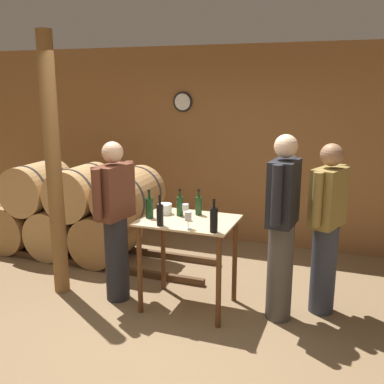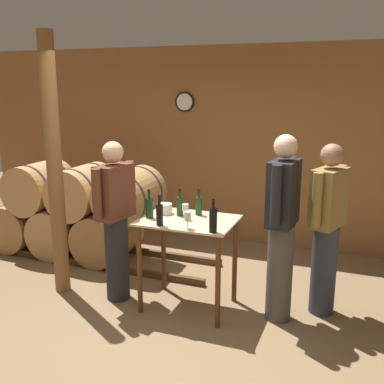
# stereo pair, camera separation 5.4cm
# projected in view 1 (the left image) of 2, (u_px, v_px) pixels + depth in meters

# --- Properties ---
(ground_plane) EXTENTS (14.00, 14.00, 0.00)m
(ground_plane) POSITION_uv_depth(u_px,v_px,m) (158.00, 331.00, 4.08)
(ground_plane) COLOR brown
(back_wall) EXTENTS (8.40, 0.08, 2.70)m
(back_wall) POSITION_uv_depth(u_px,v_px,m) (236.00, 146.00, 6.19)
(back_wall) COLOR brown
(back_wall) RESTS_ON ground_plane
(barrel_rack) EXTENTS (4.17, 0.76, 1.20)m
(barrel_rack) POSITION_uv_depth(u_px,v_px,m) (71.00, 212.00, 5.77)
(barrel_rack) COLOR #4C331E
(barrel_rack) RESTS_ON ground_plane
(tasting_table) EXTENTS (0.91, 0.68, 0.92)m
(tasting_table) POSITION_uv_depth(u_px,v_px,m) (188.00, 239.00, 4.37)
(tasting_table) COLOR #D1B284
(tasting_table) RESTS_ON ground_plane
(wooden_post) EXTENTS (0.16, 0.16, 2.70)m
(wooden_post) POSITION_uv_depth(u_px,v_px,m) (54.00, 168.00, 4.57)
(wooden_post) COLOR brown
(wooden_post) RESTS_ON ground_plane
(wine_bottle_far_left) EXTENTS (0.08, 0.08, 0.28)m
(wine_bottle_far_left) POSITION_uv_depth(u_px,v_px,m) (149.00, 207.00, 4.35)
(wine_bottle_far_left) COLOR black
(wine_bottle_far_left) RESTS_ON tasting_table
(wine_bottle_left) EXTENTS (0.06, 0.06, 0.29)m
(wine_bottle_left) POSITION_uv_depth(u_px,v_px,m) (160.00, 214.00, 4.11)
(wine_bottle_left) COLOR black
(wine_bottle_left) RESTS_ON tasting_table
(wine_bottle_center) EXTENTS (0.07, 0.07, 0.27)m
(wine_bottle_center) POSITION_uv_depth(u_px,v_px,m) (180.00, 205.00, 4.43)
(wine_bottle_center) COLOR #193819
(wine_bottle_center) RESTS_ON tasting_table
(wine_bottle_right) EXTENTS (0.07, 0.07, 0.26)m
(wine_bottle_right) POSITION_uv_depth(u_px,v_px,m) (199.00, 205.00, 4.46)
(wine_bottle_right) COLOR #193819
(wine_bottle_right) RESTS_ON tasting_table
(wine_bottle_far_right) EXTENTS (0.07, 0.07, 0.30)m
(wine_bottle_far_right) POSITION_uv_depth(u_px,v_px,m) (214.00, 219.00, 3.93)
(wine_bottle_far_right) COLOR black
(wine_bottle_far_right) RESTS_ON tasting_table
(wine_glass_near_left) EXTENTS (0.06, 0.06, 0.15)m
(wine_glass_near_left) POSITION_uv_depth(u_px,v_px,m) (186.00, 208.00, 4.29)
(wine_glass_near_left) COLOR silver
(wine_glass_near_left) RESTS_ON tasting_table
(wine_glass_near_center) EXTENTS (0.06, 0.06, 0.16)m
(wine_glass_near_center) POSITION_uv_depth(u_px,v_px,m) (188.00, 216.00, 4.02)
(wine_glass_near_center) COLOR silver
(wine_glass_near_center) RESTS_ON tasting_table
(ice_bucket) EXTENTS (0.14, 0.14, 0.10)m
(ice_bucket) POSITION_uv_depth(u_px,v_px,m) (165.00, 209.00, 4.50)
(ice_bucket) COLOR white
(ice_bucket) RESTS_ON tasting_table
(person_host) EXTENTS (0.25, 0.59, 1.76)m
(person_host) POSITION_uv_depth(u_px,v_px,m) (282.00, 225.00, 4.10)
(person_host) COLOR #4C4742
(person_host) RESTS_ON ground_plane
(person_visitor_with_scarf) EXTENTS (0.34, 0.56, 1.66)m
(person_visitor_with_scarf) POSITION_uv_depth(u_px,v_px,m) (327.00, 226.00, 4.24)
(person_visitor_with_scarf) COLOR #333847
(person_visitor_with_scarf) RESTS_ON ground_plane
(person_visitor_bearded) EXTENTS (0.29, 0.58, 1.65)m
(person_visitor_bearded) POSITION_uv_depth(u_px,v_px,m) (115.00, 219.00, 4.51)
(person_visitor_bearded) COLOR #232328
(person_visitor_bearded) RESTS_ON ground_plane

